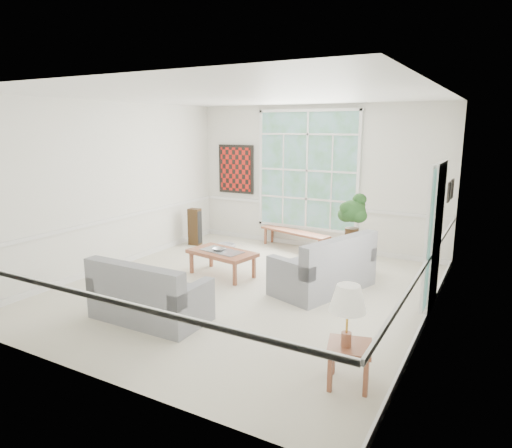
{
  "coord_description": "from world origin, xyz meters",
  "views": [
    {
      "loc": [
        3.51,
        -5.95,
        2.56
      ],
      "look_at": [
        0.1,
        0.2,
        1.05
      ],
      "focal_mm": 32.0,
      "sensor_mm": 36.0,
      "label": 1
    }
  ],
  "objects_px": {
    "loveseat_right": "(323,262)",
    "coffee_table": "(222,263)",
    "end_table": "(349,254)",
    "side_table": "(349,365)",
    "loveseat_front": "(150,289)"
  },
  "relations": [
    {
      "from": "loveseat_right",
      "to": "coffee_table",
      "type": "height_order",
      "value": "loveseat_right"
    },
    {
      "from": "end_table",
      "to": "side_table",
      "type": "relative_size",
      "value": 1.24
    },
    {
      "from": "end_table",
      "to": "side_table",
      "type": "bearing_deg",
      "value": -72.21
    },
    {
      "from": "loveseat_front",
      "to": "coffee_table",
      "type": "bearing_deg",
      "value": 94.25
    },
    {
      "from": "loveseat_front",
      "to": "side_table",
      "type": "distance_m",
      "value": 2.87
    },
    {
      "from": "end_table",
      "to": "loveseat_front",
      "type": "bearing_deg",
      "value": -115.46
    },
    {
      "from": "coffee_table",
      "to": "side_table",
      "type": "bearing_deg",
      "value": -27.05
    },
    {
      "from": "coffee_table",
      "to": "side_table",
      "type": "height_order",
      "value": "coffee_table"
    },
    {
      "from": "loveseat_front",
      "to": "coffee_table",
      "type": "distance_m",
      "value": 2.02
    },
    {
      "from": "end_table",
      "to": "side_table",
      "type": "xyz_separation_m",
      "value": [
        1.2,
        -3.74,
        -0.05
      ]
    },
    {
      "from": "coffee_table",
      "to": "side_table",
      "type": "xyz_separation_m",
      "value": [
        3.01,
        -2.28,
        -0.0
      ]
    },
    {
      "from": "loveseat_front",
      "to": "side_table",
      "type": "xyz_separation_m",
      "value": [
        2.85,
        -0.28,
        -0.2
      ]
    },
    {
      "from": "loveseat_right",
      "to": "end_table",
      "type": "relative_size",
      "value": 3.08
    },
    {
      "from": "loveseat_front",
      "to": "coffee_table",
      "type": "xyz_separation_m",
      "value": [
        -0.16,
        2.0,
        -0.2
      ]
    },
    {
      "from": "loveseat_right",
      "to": "coffee_table",
      "type": "xyz_separation_m",
      "value": [
        -1.79,
        -0.19,
        -0.23
      ]
    }
  ]
}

